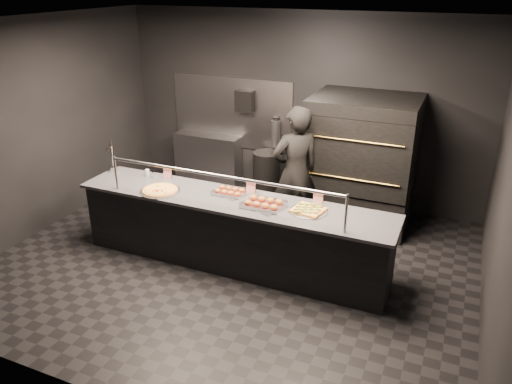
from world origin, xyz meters
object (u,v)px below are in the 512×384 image
Objects in this scene: service_counter at (232,231)px; slider_tray_b at (264,203)px; worker at (295,173)px; prep_shelf at (208,159)px; trash_bin at (267,174)px; pizza_oven at (362,160)px; towel_dispenser at (245,101)px; beer_tap at (113,162)px; slider_tray_a at (230,191)px; square_pizza at (308,210)px; round_pizza at (160,190)px; fire_extinguisher at (276,133)px.

slider_tray_b is at bearing -3.11° from service_counter.
worker reaches higher than slider_tray_b.
prep_shelf reaches higher than trash_bin.
slider_tray_b is (-0.76, -1.92, -0.02)m from pizza_oven.
pizza_oven is 5.46× the size of towel_dispenser.
beer_tap is 0.66× the size of trash_bin.
slider_tray_b is at bearing -5.34° from beer_tap.
slider_tray_a is at bearing 123.65° from service_counter.
pizza_oven is at bearing -8.54° from prep_shelf.
square_pizza is (0.55, 0.06, -0.01)m from slider_tray_b.
trash_bin is at bearing 53.16° from beer_tap.
pizza_oven is 3.95× the size of slider_tray_a.
square_pizza is (2.58, -2.29, 0.49)m from prep_shelf.
pizza_oven is 2.88m from prep_shelf.
prep_shelf is at bearing -174.29° from towel_dispenser.
round_pizza reaches higher than prep_shelf.
towel_dispenser is 0.68× the size of round_pizza.
prep_shelf is (-2.80, 0.42, -0.52)m from pizza_oven.
pizza_oven is at bearing 68.35° from slider_tray_b.
trash_bin is at bearing 99.20° from slider_tray_a.
square_pizza is (1.08, -0.12, -0.01)m from slider_tray_a.
pizza_oven is 2.07m from slider_tray_b.
prep_shelf is 2.67× the size of square_pizza.
fire_extinguisher is (-0.35, 2.40, 0.60)m from service_counter.
service_counter reaches higher than square_pizza.
worker is at bearing -132.84° from pizza_oven.
towel_dispenser reaches higher than slider_tray_a.
round_pizza is (-0.05, -2.54, -0.61)m from towel_dispenser.
square_pizza is at bearing 2.03° from service_counter.
beer_tap reaches higher than fire_extinguisher.
towel_dispenser is at bearing 166.86° from pizza_oven.
towel_dispenser reaches higher than beer_tap.
beer_tap is at bearing -126.84° from trash_bin.
square_pizza is at bearing 6.11° from slider_tray_b.
fire_extinguisher reaches higher than slider_tray_b.
round_pizza is 1.39m from slider_tray_b.
beer_tap reaches higher than round_pizza.
slider_tray_a reaches higher than trash_bin.
slider_tray_b is (2.04, -2.34, 0.50)m from prep_shelf.
slider_tray_a is (1.50, -2.17, 0.49)m from prep_shelf.
square_pizza reaches higher than trash_bin.
towel_dispenser reaches higher than prep_shelf.
fire_extinguisher is at bearing 98.30° from service_counter.
slider_tray_b reaches higher than round_pizza.
round_pizza is 1.15× the size of square_pizza.
round_pizza is at bearing -171.06° from service_counter.
fire_extinguisher is 2.72m from square_pizza.
round_pizza is 0.88× the size of slider_tray_b.
slider_tray_b is at bearing 47.67° from worker.
service_counter reaches higher than fire_extinguisher.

